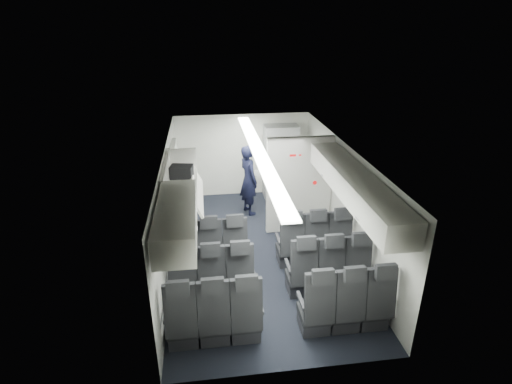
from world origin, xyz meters
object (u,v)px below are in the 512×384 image
object	(u,v)px
seat_row_rear	(281,313)
seat_row_front	(263,248)
galley_unit	(280,162)
boarding_door	(176,184)
seat_row_mid	(271,277)
carry_on_bag	(182,172)
flight_attendant	(249,180)

from	to	relation	value
seat_row_rear	seat_row_front	bearing A→B (deg)	90.00
galley_unit	boarding_door	size ratio (longest dim) A/B	1.02
seat_row_mid	carry_on_bag	world-z (taller)	carry_on_bag
flight_attendant	carry_on_bag	bearing A→B (deg)	121.35
boarding_door	seat_row_front	bearing A→B (deg)	-51.84
seat_row_rear	galley_unit	bearing A→B (deg)	79.35
seat_row_rear	boarding_door	xyz separation A→B (m)	(-1.64, 3.89, 0.55)
seat_row_rear	flight_attendant	size ratio (longest dim) A/B	1.97
seat_row_rear	carry_on_bag	world-z (taller)	carry_on_bag
boarding_door	galley_unit	bearing A→B (deg)	24.28
seat_row_mid	carry_on_bag	xyz separation A→B (m)	(-1.41, 1.45, 1.39)
seat_row_mid	carry_on_bag	size ratio (longest dim) A/B	8.46
seat_row_front	carry_on_bag	world-z (taller)	carry_on_bag
seat_row_front	seat_row_rear	size ratio (longest dim) A/B	1.00
seat_row_rear	flight_attendant	world-z (taller)	flight_attendant
seat_row_mid	seat_row_rear	world-z (taller)	same
seat_row_front	boarding_door	distance (m)	2.71
carry_on_bag	seat_row_mid	bearing A→B (deg)	-35.41
boarding_door	flight_attendant	distance (m)	1.69
seat_row_front	seat_row_rear	xyz separation A→B (m)	(0.00, -1.80, 0.00)
flight_attendant	seat_row_mid	bearing A→B (deg)	159.22
seat_row_rear	boarding_door	distance (m)	4.25
galley_unit	seat_row_rear	bearing A→B (deg)	-100.65
galley_unit	boarding_door	xyz separation A→B (m)	(-2.59, -1.17, 0.00)
seat_row_rear	boarding_door	world-z (taller)	boarding_door
seat_row_rear	galley_unit	size ratio (longest dim) A/B	1.75
carry_on_bag	seat_row_rear	bearing A→B (deg)	-48.67
seat_row_rear	carry_on_bag	xyz separation A→B (m)	(-1.41, 2.35, 1.39)
galley_unit	carry_on_bag	distance (m)	3.69
seat_row_front	flight_attendant	distance (m)	2.40
seat_row_rear	seat_row_mid	bearing A→B (deg)	90.00
seat_row_rear	galley_unit	distance (m)	5.17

